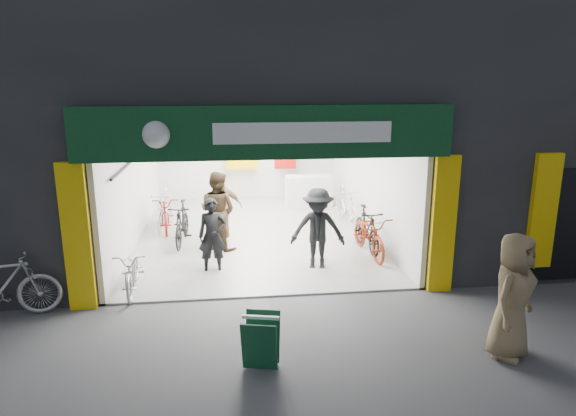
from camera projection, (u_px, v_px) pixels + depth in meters
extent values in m
plane|color=#56565B|center=(268.00, 298.00, 9.46)|extent=(60.00, 60.00, 0.00)
cube|color=#232326|center=(289.00, 3.00, 12.95)|extent=(16.00, 10.00, 4.50)
cube|color=#232326|center=(38.00, 165.00, 13.19)|extent=(5.00, 10.00, 3.50)
cube|color=#232326|center=(464.00, 157.00, 14.53)|extent=(6.00, 10.00, 3.50)
cube|color=#9E9E99|center=(255.00, 233.00, 13.30)|extent=(6.00, 8.00, 0.04)
cube|color=silver|center=(247.00, 150.00, 16.85)|extent=(6.00, 0.20, 3.20)
cube|color=silver|center=(134.00, 176.00, 12.56)|extent=(0.10, 8.00, 3.20)
cube|color=silver|center=(368.00, 170.00, 13.25)|extent=(0.10, 8.00, 3.20)
cube|color=white|center=(253.00, 106.00, 12.49)|extent=(6.00, 8.00, 0.10)
cube|color=black|center=(266.00, 113.00, 8.72)|extent=(6.00, 0.30, 0.30)
cube|color=#0B3219|center=(267.00, 132.00, 8.58)|extent=(6.40, 0.25, 0.90)
cube|color=white|center=(304.00, 133.00, 8.52)|extent=(3.00, 0.02, 0.35)
cube|color=yellow|center=(77.00, 238.00, 8.70)|extent=(0.45, 0.12, 2.60)
cube|color=yellow|center=(443.00, 225.00, 9.46)|extent=(0.45, 0.12, 2.60)
cube|color=yellow|center=(543.00, 211.00, 9.63)|extent=(0.50, 0.12, 2.20)
cylinder|color=black|center=(134.00, 159.00, 11.88)|extent=(0.06, 5.00, 0.06)
cube|color=silver|center=(309.00, 192.00, 15.79)|extent=(1.40, 0.60, 1.00)
cube|color=white|center=(261.00, 118.00, 9.82)|extent=(1.30, 0.35, 0.04)
cube|color=white|center=(256.00, 112.00, 11.55)|extent=(1.30, 0.35, 0.04)
cube|color=white|center=(252.00, 107.00, 13.28)|extent=(1.30, 0.35, 0.04)
cube|color=white|center=(248.00, 104.00, 15.01)|extent=(1.30, 0.35, 0.04)
imported|color=#ABABB0|center=(133.00, 270.00, 9.64)|extent=(0.67, 1.66, 0.85)
imported|color=black|center=(182.00, 223.00, 12.34)|extent=(0.63, 1.77, 1.04)
imported|color=maroon|center=(166.00, 213.00, 13.47)|extent=(0.87, 1.88, 0.95)
imported|color=silver|center=(164.00, 210.00, 13.49)|extent=(0.67, 1.83, 1.08)
imported|color=black|center=(367.00, 229.00, 11.90)|extent=(0.56, 1.74, 1.04)
imported|color=maroon|center=(369.00, 235.00, 11.56)|extent=(0.80, 1.91, 0.98)
imported|color=silver|center=(346.00, 206.00, 13.93)|extent=(0.66, 1.83, 1.08)
imported|color=#A2A2A6|center=(0.00, 287.00, 8.51)|extent=(1.98, 0.90, 1.15)
imported|color=black|center=(212.00, 236.00, 10.53)|extent=(0.59, 0.40, 1.57)
imported|color=#382819|center=(218.00, 211.00, 11.87)|extent=(1.14, 1.08, 1.87)
imported|color=black|center=(318.00, 229.00, 10.66)|extent=(1.23, 0.85, 1.75)
imported|color=#83634C|center=(222.00, 207.00, 12.68)|extent=(0.98, 0.43, 1.66)
imported|color=olive|center=(513.00, 296.00, 7.29)|extent=(1.08, 1.04, 1.86)
cube|color=#104126|center=(259.00, 347.00, 6.95)|extent=(0.52, 0.29, 0.74)
cube|color=#104126|center=(263.00, 336.00, 7.26)|extent=(0.52, 0.29, 0.74)
cube|color=white|center=(261.00, 317.00, 7.01)|extent=(0.51, 0.16, 0.04)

